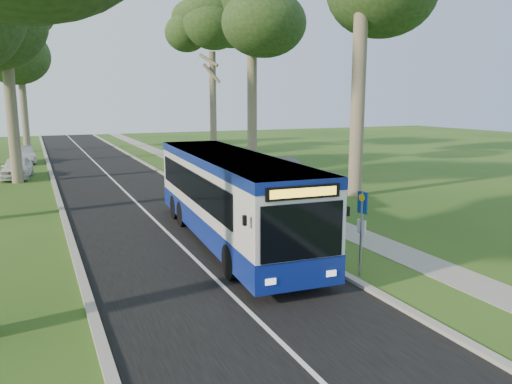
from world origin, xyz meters
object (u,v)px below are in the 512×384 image
(bus_stop_sign, at_px, (362,223))
(litter_bin, at_px, (266,197))
(bus, at_px, (229,197))
(bus_shelter, at_px, (288,178))
(car_silver, at_px, (23,155))
(car_white, at_px, (17,167))

(bus_stop_sign, distance_m, litter_bin, 9.59)
(bus, height_order, bus_shelter, bus)
(bus, xyz_separation_m, car_silver, (-7.05, 27.55, -0.96))
(car_silver, bearing_deg, bus_shelter, -73.67)
(bus, height_order, bus_stop_sign, bus)
(bus_stop_sign, bearing_deg, bus_shelter, 67.72)
(bus_stop_sign, relative_size, car_silver, 0.62)
(bus_stop_sign, height_order, litter_bin, bus_stop_sign)
(litter_bin, bearing_deg, bus, -128.18)
(bus, bearing_deg, car_silver, 107.86)
(bus, distance_m, car_white, 20.67)
(litter_bin, xyz_separation_m, car_white, (-10.94, 14.72, 0.17))
(bus_shelter, xyz_separation_m, litter_bin, (-0.18, 1.85, -1.15))
(bus_stop_sign, relative_size, bus_shelter, 0.81)
(bus_stop_sign, height_order, car_white, bus_stop_sign)
(car_white, xyz_separation_m, car_silver, (0.28, 8.24, -0.03))
(bus_shelter, bearing_deg, bus, -125.48)
(bus_stop_sign, distance_m, car_white, 25.98)
(bus_shelter, height_order, car_silver, bus_shelter)
(car_silver, bearing_deg, bus, -82.91)
(bus_shelter, distance_m, car_white, 19.98)
(bus_stop_sign, height_order, car_silver, bus_stop_sign)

